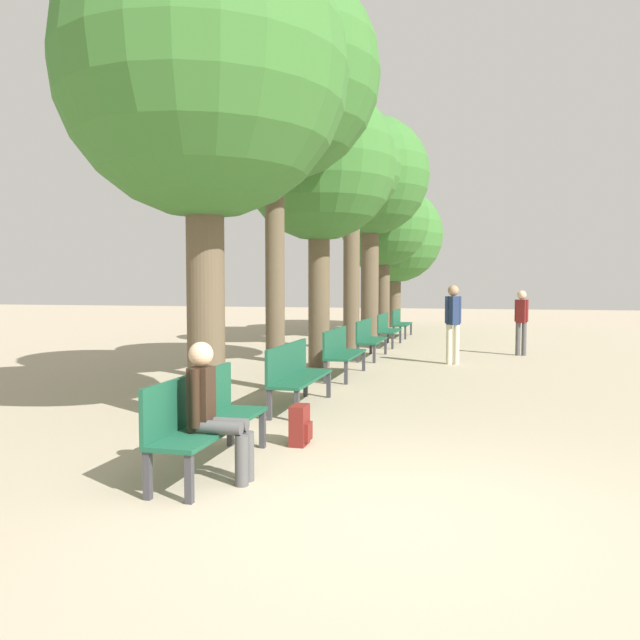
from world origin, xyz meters
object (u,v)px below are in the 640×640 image
Objects in this scene: bench_row_0 at (203,415)px; tree_row_2 at (319,165)px; tree_row_4 at (370,178)px; person_seated at (213,407)px; tree_row_3 at (352,171)px; bench_row_2 at (341,349)px; tree_row_5 at (384,222)px; bench_row_3 at (368,336)px; tree_row_1 at (274,76)px; pedestrian_mid at (521,318)px; bench_row_4 at (387,327)px; tree_row_6 at (395,236)px; backpack at (300,426)px; bench_row_5 at (400,321)px; tree_row_0 at (203,75)px; bench_row_1 at (295,371)px; pedestrian_near at (453,319)px.

tree_row_2 reaches higher than bench_row_0.
person_seated is at bearing -85.95° from tree_row_4.
tree_row_2 is 3.49m from tree_row_3.
bench_row_2 is 0.31× the size of tree_row_2.
bench_row_3 is at bearing -84.19° from tree_row_5.
person_seated is at bearing -50.90° from bench_row_0.
pedestrian_mid is at bearing 54.92° from tree_row_1.
bench_row_4 is 0.33× the size of tree_row_6.
tree_row_4 is (0.00, 2.85, 0.28)m from tree_row_3.
person_seated is (0.99, -11.09, -4.02)m from tree_row_3.
tree_row_1 is 15.77× the size of backpack.
tree_row_6 reaches higher than backpack.
bench_row_5 is 13.89m from tree_row_0.
bench_row_2 is 3.97m from tree_row_2.
tree_row_0 is at bearing -90.00° from tree_row_1.
tree_row_1 reaches higher than bench_row_4.
bench_row_2 is (0.00, 3.02, 0.00)m from bench_row_1.
person_seated is at bearing -101.28° from pedestrian_near.
bench_row_5 is 5.79m from pedestrian_mid.
tree_row_1 is at bearing -99.30° from bench_row_3.
tree_row_0 reaches higher than bench_row_1.
tree_row_6 is (-0.76, 16.62, 3.14)m from bench_row_1.
tree_row_3 is at bearing 175.89° from pedestrian_mid.
tree_row_4 is at bearing -117.74° from bench_row_5.
tree_row_2 is at bearing 99.93° from bench_row_1.
tree_row_6 is 4.53× the size of person_seated.
tree_row_0 is (-0.76, -10.34, 3.73)m from bench_row_4.
tree_row_1 is at bearing 99.70° from bench_row_0.
bench_row_5 is at bearing 127.29° from pedestrian_mid.
tree_row_1 is 1.00× the size of tree_row_4.
bench_row_4 is 4.42m from tree_row_3.
pedestrian_near reaches higher than pedestrian_mid.
tree_row_6 is (-0.76, 10.59, 3.14)m from bench_row_3.
backpack is at bearing -106.94° from pedestrian_mid.
pedestrian_near is (2.72, -8.11, -2.92)m from tree_row_5.
tree_row_0 is (-0.76, -13.35, 3.73)m from bench_row_5.
pedestrian_mid is (3.27, 10.78, 0.25)m from person_seated.
bench_row_3 and bench_row_5 have the same top height.
bench_row_2 is 0.30× the size of tree_row_3.
tree_row_0 is 5.61m from tree_row_2.
pedestrian_mid is at bearing -36.55° from tree_row_4.
tree_row_3 is at bearing -90.00° from tree_row_5.
bench_row_1 is 16.94m from tree_row_6.
tree_row_5 is at bearing -90.00° from tree_row_6.
bench_row_5 is (0.00, 12.08, 0.00)m from bench_row_1.
tree_row_4 reaches higher than bench_row_2.
bench_row_3 is at bearing 161.07° from pedestrian_near.
bench_row_2 and bench_row_4 have the same top height.
tree_row_0 reaches higher than tree_row_2.
tree_row_0 is at bearing 113.51° from bench_row_0.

